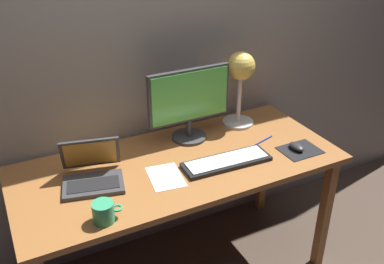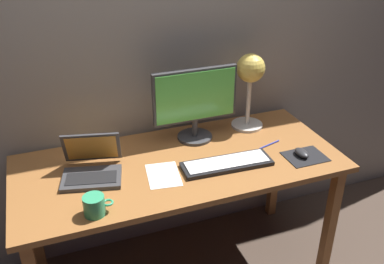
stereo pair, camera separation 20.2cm
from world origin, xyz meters
name	(u,v)px [view 1 (the left image)]	position (x,y,z in m)	size (l,w,h in m)	color
back_wall	(143,30)	(0.00, 0.40, 1.30)	(4.80, 0.06, 2.60)	gray
desk	(179,175)	(0.00, 0.00, 0.66)	(1.60, 0.70, 0.74)	#935B2D
monitor	(189,101)	(0.15, 0.20, 0.96)	(0.45, 0.19, 0.39)	#38383A
keyboard_main	(227,161)	(0.20, -0.12, 0.75)	(0.45, 0.16, 0.03)	black
laptop	(92,170)	(-0.42, 0.04, 0.79)	(0.32, 0.31, 0.19)	#38383A
desk_lamp	(241,74)	(0.48, 0.22, 1.04)	(0.18, 0.18, 0.42)	beige
mousepad	(300,150)	(0.60, -0.18, 0.74)	(0.20, 0.16, 0.00)	black
mouse	(297,147)	(0.59, -0.17, 0.76)	(0.06, 0.10, 0.03)	#28282B
coffee_mug	(104,212)	(-0.46, -0.26, 0.78)	(0.12, 0.09, 0.09)	#339966
paper_sheet_near_mouse	(166,177)	(-0.11, -0.09, 0.74)	(0.15, 0.21, 0.00)	white
pen	(264,140)	(0.49, -0.01, 0.74)	(0.01, 0.01, 0.14)	#2633A5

